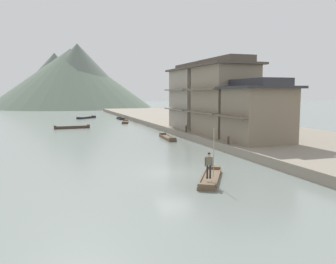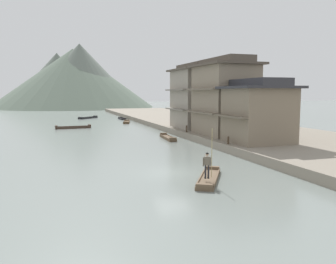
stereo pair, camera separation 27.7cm
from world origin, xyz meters
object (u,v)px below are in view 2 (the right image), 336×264
boatman_person (207,162)px  boat_moored_second (168,138)px  boat_midriver_drifting (88,118)px  house_waterfront_second (224,97)px  boat_moored_third (122,119)px  boat_moored_far (127,122)px  boat_foreground_poled (209,178)px  house_waterfront_nearest (258,111)px  mooring_post_dock_mid (187,129)px  house_waterfront_tall (197,97)px  mooring_post_dock_near (228,140)px  boat_moored_nearest (73,127)px

boatman_person → boat_moored_second: size_ratio=0.58×
boat_midriver_drifting → house_waterfront_second: (11.49, -42.05, 4.91)m
boat_moored_second → house_waterfront_second: 8.32m
boat_moored_third → boat_moored_second: bearing=-91.3°
boat_moored_far → boat_moored_second: bearing=-89.8°
boat_foreground_poled → boat_moored_second: 20.47m
boat_moored_far → house_waterfront_nearest: bearing=-80.6°
boatman_person → boat_moored_third: 54.92m
boat_moored_third → boat_moored_far: size_ratio=0.71×
boatman_person → mooring_post_dock_mid: boatman_person is taller
house_waterfront_tall → mooring_post_dock_near: size_ratio=11.91×
boat_moored_third → house_waterfront_nearest: size_ratio=0.55×
boat_moored_nearest → mooring_post_dock_mid: (12.55, -16.95, 1.01)m
house_waterfront_second → boat_moored_third: bearing=97.5°
boat_foreground_poled → boat_moored_third: (4.57, 53.66, 0.01)m
mooring_post_dock_mid → boat_foreground_poled: bearing=-107.2°
boat_moored_nearest → mooring_post_dock_mid: mooring_post_dock_mid is taller
mooring_post_dock_mid → house_waterfront_second: bearing=-47.1°
boat_midriver_drifting → house_waterfront_nearest: size_ratio=0.71×
boat_midriver_drifting → mooring_post_dock_near: 50.02m
boat_moored_far → house_waterfront_tall: bearing=-73.5°
house_waterfront_nearest → mooring_post_dock_near: house_waterfront_nearest is taller
boat_moored_second → mooring_post_dock_near: bearing=-77.9°
boat_foreground_poled → house_waterfront_nearest: size_ratio=0.77×
boat_foreground_poled → boat_moored_second: (3.83, 20.11, 0.03)m
house_waterfront_second → mooring_post_dock_mid: (-3.26, 3.51, -3.88)m
boat_moored_nearest → boat_moored_second: 19.63m
boatman_person → house_waterfront_tall: (10.21, 25.91, 3.65)m
house_waterfront_nearest → house_waterfront_tall: (0.08, 15.43, 1.29)m
boat_moored_nearest → mooring_post_dock_mid: bearing=-53.5°
boat_foreground_poled → boat_moored_second: bearing=79.2°
boat_midriver_drifting → house_waterfront_nearest: 50.49m
boat_moored_second → mooring_post_dock_near: 11.26m
boat_moored_second → house_waterfront_nearest: house_waterfront_nearest is taller
boat_midriver_drifting → house_waterfront_nearest: bearing=-76.7°
boat_foreground_poled → boatman_person: 1.73m
boatman_person → boat_midriver_drifting: bearing=91.4°
boat_moored_nearest → boat_moored_third: boat_moored_nearest is taller
house_waterfront_second → house_waterfront_tall: (0.19, 8.47, 0.00)m
boat_moored_third → mooring_post_dock_mid: bearing=-87.3°
boat_moored_nearest → house_waterfront_second: (15.81, -20.46, 4.89)m
boat_moored_nearest → boat_moored_far: boat_moored_nearest is taller
boat_foreground_poled → boat_moored_third: 53.85m
boat_foreground_poled → boat_moored_far: bearing=85.2°
boat_moored_third → boat_midriver_drifting: boat_midriver_drifting is taller
boat_moored_far → house_waterfront_nearest: (5.81, -35.30, 3.65)m
boat_moored_third → mooring_post_dock_mid: 33.77m
boat_moored_far → house_waterfront_second: bearing=-78.6°
boat_midriver_drifting → house_waterfront_second: bearing=-74.7°
boatman_person → house_waterfront_tall: size_ratio=0.35×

